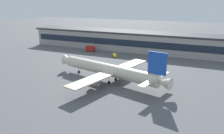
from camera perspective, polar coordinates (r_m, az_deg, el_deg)
The scene contains 5 objects.
ground_plane at distance 89.47m, azimuth 8.11°, elevation -4.63°, with size 600.00×600.00×0.00m, color #56565B.
terminal_building at distance 145.02m, azimuth 14.99°, elevation 5.81°, with size 200.75×18.81×12.70m.
airliner at distance 90.99m, azimuth -0.57°, elevation -0.81°, with size 53.71×46.42×15.43m.
follow_me_car at distance 133.03m, azimuth 0.68°, elevation 3.11°, with size 3.76×4.78×1.85m.
stair_truck at distance 147.78m, azimuth -5.55°, elevation 4.76°, with size 6.31×3.35×3.55m.
Camera 1 is at (22.24, -80.47, 32.19)m, focal length 35.54 mm.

